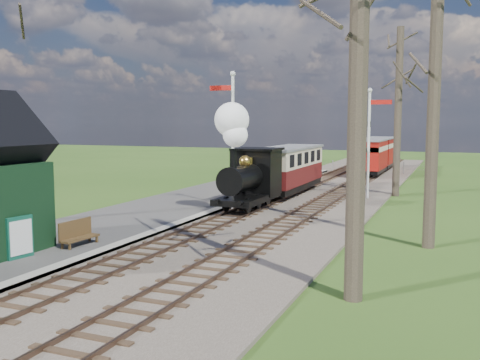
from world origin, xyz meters
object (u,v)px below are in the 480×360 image
object	(u,v)px
semaphore_near	(231,131)
locomotive	(247,165)
semaphore_far	(370,135)
bench	(77,233)
coach	(288,167)
red_carriage_b	(380,152)
sign_board	(20,237)
red_carriage_a	(369,156)

from	to	relation	value
semaphore_near	locomotive	size ratio (longest dim) A/B	1.35
semaphore_far	bench	bearing A→B (deg)	-114.32
coach	red_carriage_b	world-z (taller)	coach
sign_board	bench	size ratio (longest dim) A/B	0.84
semaphore_near	sign_board	size ratio (longest dim) A/B	5.24
semaphore_far	bench	world-z (taller)	semaphore_far
red_carriage_b	sign_board	distance (m)	34.14
locomotive	sign_board	size ratio (longest dim) A/B	3.88
semaphore_far	locomotive	bearing A→B (deg)	-125.93
semaphore_far	locomotive	size ratio (longest dim) A/B	1.24
sign_board	semaphore_far	bearing A→B (deg)	66.92
semaphore_far	semaphore_near	bearing A→B (deg)	-130.60
locomotive	semaphore_near	bearing A→B (deg)	176.13
coach	bench	size ratio (longest dim) A/B	5.25
semaphore_near	semaphore_far	world-z (taller)	semaphore_near
semaphore_far	red_carriage_a	distance (m)	11.93
semaphore_near	locomotive	world-z (taller)	semaphore_near
locomotive	coach	bearing A→B (deg)	89.89
red_carriage_a	semaphore_far	bearing A→B (deg)	-81.35
locomotive	coach	size ratio (longest dim) A/B	0.63
semaphore_near	bench	xyz separation A→B (m)	(-1.49, -8.67, -3.05)
semaphore_near	red_carriage_b	world-z (taller)	semaphore_near
semaphore_far	coach	xyz separation A→B (m)	(-4.37, 0.01, -1.80)
red_carriage_a	red_carriage_b	world-z (taller)	same
semaphore_far	locomotive	distance (m)	7.57
locomotive	red_carriage_b	size ratio (longest dim) A/B	0.88
red_carriage_b	bench	xyz separation A→B (m)	(-4.86, -31.83, -0.96)
semaphore_near	semaphore_far	size ratio (longest dim) A/B	1.09
locomotive	bench	distance (m)	9.04
red_carriage_a	bench	distance (m)	26.79
semaphore_far	coach	bearing A→B (deg)	179.82
sign_board	locomotive	bearing A→B (deg)	75.73
coach	red_carriage_a	xyz separation A→B (m)	(2.60, 11.64, -0.03)
red_carriage_a	sign_board	bearing A→B (deg)	-100.61
red_carriage_a	red_carriage_b	distance (m)	5.50
semaphore_far	sign_board	distance (m)	18.19
sign_board	bench	bearing A→B (deg)	77.21
red_carriage_a	coach	bearing A→B (deg)	-102.59
semaphore_near	red_carriage_a	size ratio (longest dim) A/B	1.19
semaphore_near	bench	distance (m)	9.31
locomotive	bench	size ratio (longest dim) A/B	3.28
locomotive	bench	bearing A→B (deg)	-104.59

